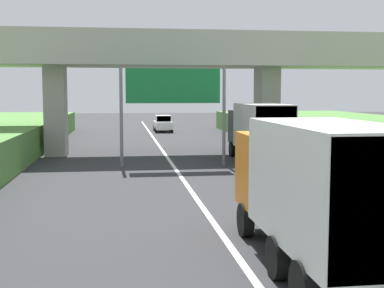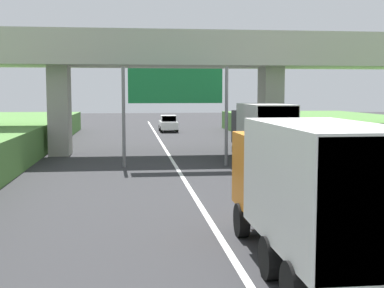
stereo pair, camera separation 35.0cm
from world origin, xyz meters
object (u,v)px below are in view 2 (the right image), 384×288
object	(u,v)px
overhead_highway_sign	(176,93)
truck_black	(262,129)
truck_orange	(309,187)
construction_barrel_2	(345,178)
car_white	(168,123)

from	to	relation	value
overhead_highway_sign	truck_black	distance (m)	5.66
truck_orange	construction_barrel_2	world-z (taller)	truck_orange
truck_black	car_white	size ratio (longest dim) A/B	1.78
truck_black	construction_barrel_2	size ratio (longest dim) A/B	8.11
overhead_highway_sign	truck_black	bearing A→B (deg)	11.27
car_white	truck_orange	bearing A→B (deg)	-89.81
overhead_highway_sign	construction_barrel_2	xyz separation A→B (m)	(6.57, -7.60, -3.62)
overhead_highway_sign	truck_orange	distance (m)	17.39
truck_orange	construction_barrel_2	bearing A→B (deg)	62.55
construction_barrel_2	truck_orange	bearing A→B (deg)	-117.45
truck_orange	truck_black	bearing A→B (deg)	78.98
truck_orange	car_white	world-z (taller)	truck_orange
car_white	truck_black	bearing A→B (deg)	-81.45
overhead_highway_sign	truck_orange	size ratio (longest dim) A/B	0.81
truck_black	construction_barrel_2	distance (m)	8.87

